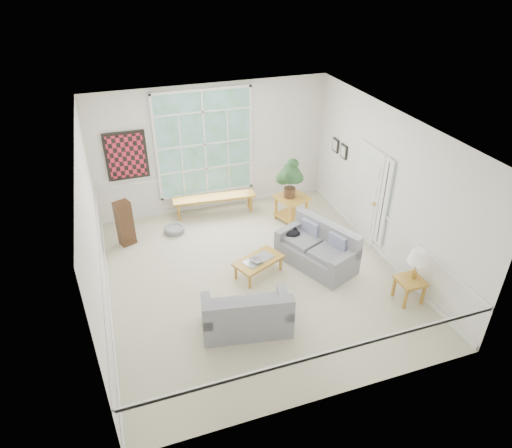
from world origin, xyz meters
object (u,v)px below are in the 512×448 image
at_px(coffee_table, 258,267).
at_px(side_table, 409,290).
at_px(loveseat_right, 317,247).
at_px(loveseat_front, 246,309).
at_px(end_table, 291,208).

distance_m(coffee_table, side_table, 2.80).
bearing_deg(loveseat_right, loveseat_front, -169.82).
bearing_deg(loveseat_right, side_table, -77.71).
height_order(loveseat_right, end_table, loveseat_right).
relative_size(loveseat_front, side_table, 3.15).
relative_size(loveseat_right, end_table, 2.50).
distance_m(loveseat_right, side_table, 1.90).
relative_size(loveseat_right, loveseat_front, 1.08).
bearing_deg(coffee_table, loveseat_front, -141.13).
distance_m(end_table, side_table, 3.42).
height_order(loveseat_front, coffee_table, loveseat_front).
relative_size(end_table, side_table, 1.36).
height_order(loveseat_front, side_table, loveseat_front).
height_order(loveseat_right, side_table, loveseat_right).
bearing_deg(end_table, loveseat_front, -124.24).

